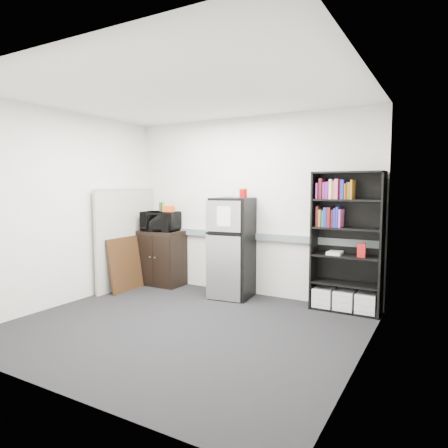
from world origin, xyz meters
name	(u,v)px	position (x,y,z in m)	size (l,w,h in m)	color
floor	(183,327)	(0.00, 0.00, 0.00)	(4.00, 4.00, 0.00)	black
wall_back	(249,207)	(0.00, 1.75, 1.35)	(4.00, 0.02, 2.70)	white
wall_right	(362,220)	(2.00, 0.00, 1.35)	(0.02, 3.50, 2.70)	white
wall_left	(65,208)	(-2.00, 0.00, 1.35)	(0.02, 3.50, 2.70)	white
ceiling	(181,93)	(0.00, 0.00, 2.70)	(4.00, 3.50, 0.02)	white
electrical_raceway	(248,236)	(0.00, 1.72, 0.90)	(3.92, 0.05, 0.10)	slate
wall_note	(228,193)	(-0.35, 1.74, 1.55)	(0.14, 0.00, 0.10)	white
bookshelf	(347,243)	(1.53, 1.57, 0.91)	(0.90, 0.34, 1.85)	black
cubicle_partition	(126,238)	(-1.90, 1.08, 0.81)	(0.06, 1.30, 1.62)	#A8A295
cabinet	(162,258)	(-1.50, 1.50, 0.46)	(0.73, 0.49, 0.92)	black
microwave	(161,221)	(-1.50, 1.48, 1.08)	(0.58, 0.40, 0.32)	black
snack_box_a	(162,207)	(-1.50, 1.52, 1.32)	(0.07, 0.05, 0.15)	#1D5618
snack_box_b	(162,207)	(-1.50, 1.52, 1.32)	(0.07, 0.05, 0.15)	#0C3619
snack_box_c	(164,207)	(-1.44, 1.52, 1.31)	(0.07, 0.05, 0.14)	gold
snack_bag	(169,209)	(-1.32, 1.47, 1.29)	(0.18, 0.10, 0.10)	#DD4816
refrigerator	(232,248)	(-0.10, 1.42, 0.74)	(0.62, 0.65, 1.49)	black
coffee_can	(243,192)	(0.01, 1.55, 1.57)	(0.12, 0.12, 0.16)	#A1070A
framed_poster	(125,264)	(-1.77, 0.92, 0.43)	(0.17, 0.67, 0.85)	#321B0D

